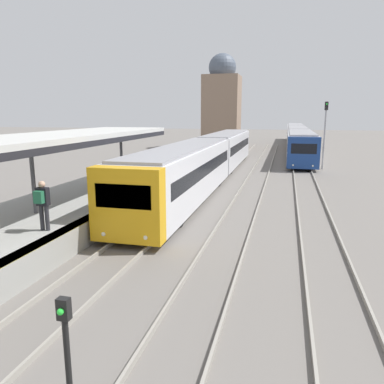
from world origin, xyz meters
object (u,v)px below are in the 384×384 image
person_on_platform (42,202)px  train_far (297,137)px  signal_post_near (66,342)px  signal_mast_far (325,128)px  train_near (210,156)px

person_on_platform → train_far: size_ratio=0.04×
person_on_platform → signal_post_near: (4.40, -5.68, -0.73)m
train_far → signal_mast_far: size_ratio=7.58×
person_on_platform → signal_post_near: bearing=-52.2°
train_near → signal_mast_far: 11.43m
signal_post_near → signal_mast_far: 30.36m
train_far → signal_post_near: (-4.69, -49.15, -0.47)m
signal_post_near → signal_mast_far: signal_mast_far is taller
signal_mast_far → signal_post_near: bearing=-102.3°
signal_post_near → signal_mast_far: bearing=77.7°
train_far → signal_mast_far: bearing=-84.9°
person_on_platform → train_far: (9.10, 43.46, -0.26)m
train_near → signal_mast_far: bearing=40.9°
person_on_platform → train_far: 44.41m
person_on_platform → signal_post_near: 7.23m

